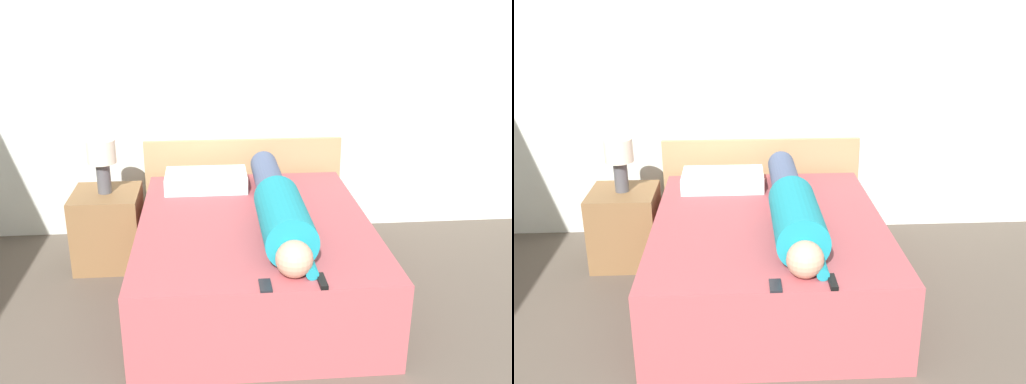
# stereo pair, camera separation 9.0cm
# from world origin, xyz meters

# --- Properties ---
(wall_back) EXTENTS (6.35, 0.06, 2.60)m
(wall_back) POSITION_xyz_m (0.00, 3.82, 1.30)
(wall_back) COLOR silver
(wall_back) RESTS_ON ground_plane
(bed) EXTENTS (1.52, 1.90, 0.56)m
(bed) POSITION_xyz_m (-0.10, 2.67, 0.28)
(bed) COLOR #A84C51
(bed) RESTS_ON ground_plane
(headboard) EXTENTS (1.64, 0.04, 0.82)m
(headboard) POSITION_xyz_m (-0.10, 3.75, 0.41)
(headboard) COLOR tan
(headboard) RESTS_ON ground_plane
(nightstand) EXTENTS (0.49, 0.50, 0.58)m
(nightstand) POSITION_xyz_m (-1.16, 3.23, 0.29)
(nightstand) COLOR brown
(nightstand) RESTS_ON ground_plane
(table_lamp) EXTENTS (0.21, 0.21, 0.40)m
(table_lamp) POSITION_xyz_m (-1.16, 3.23, 0.84)
(table_lamp) COLOR #4C4C51
(table_lamp) RESTS_ON nightstand
(person_lying) EXTENTS (0.30, 1.79, 0.30)m
(person_lying) POSITION_xyz_m (0.05, 2.55, 0.69)
(person_lying) COLOR tan
(person_lying) RESTS_ON bed
(pillow_near_headboard) EXTENTS (0.62, 0.37, 0.12)m
(pillow_near_headboard) POSITION_xyz_m (-0.41, 3.32, 0.62)
(pillow_near_headboard) COLOR white
(pillow_near_headboard) RESTS_ON bed
(tv_remote) EXTENTS (0.04, 0.15, 0.02)m
(tv_remote) POSITION_xyz_m (0.19, 1.79, 0.57)
(tv_remote) COLOR black
(tv_remote) RESTS_ON bed
(cell_phone) EXTENTS (0.06, 0.13, 0.01)m
(cell_phone) POSITION_xyz_m (-0.11, 1.78, 0.56)
(cell_phone) COLOR black
(cell_phone) RESTS_ON bed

